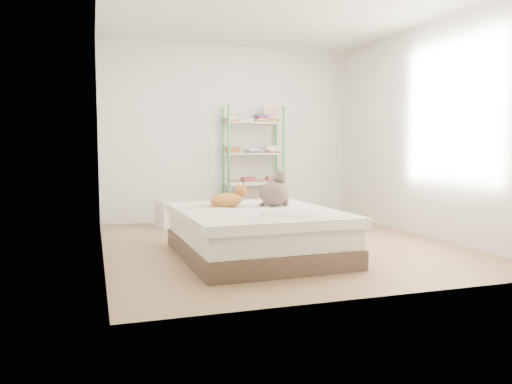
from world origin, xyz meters
name	(u,v)px	position (x,y,z in m)	size (l,w,h in m)	color
room	(279,128)	(0.00, 0.00, 1.30)	(3.81, 4.21, 2.61)	#9E744C
bed	(256,233)	(-0.44, -0.52, 0.24)	(1.53, 1.90, 0.47)	brown
orange_cat	(227,198)	(-0.68, -0.26, 0.57)	(0.46, 0.25, 0.19)	#C66B30
grey_cat	(274,188)	(-0.17, -0.32, 0.67)	(0.28, 0.34, 0.38)	#886E5D
shelf_unit	(254,161)	(0.31, 1.88, 0.90)	(0.88, 0.36, 1.74)	green
cardboard_box	(277,215)	(0.34, 0.95, 0.20)	(0.70, 0.74, 0.45)	#B0765A
white_bin	(169,214)	(-1.01, 1.58, 0.19)	(0.41, 0.39, 0.38)	silver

